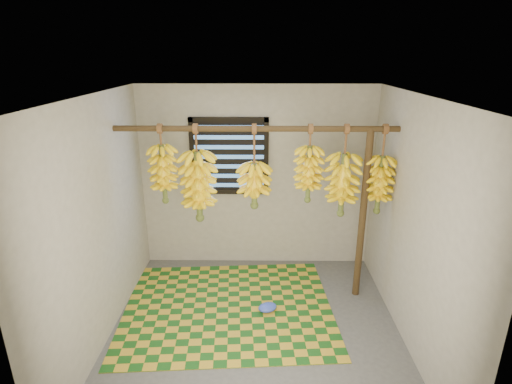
{
  "coord_description": "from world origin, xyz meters",
  "views": [
    {
      "loc": [
        0.04,
        -3.46,
        2.75
      ],
      "look_at": [
        0.0,
        0.55,
        1.35
      ],
      "focal_mm": 28.0,
      "sensor_mm": 36.0,
      "label": 1
    }
  ],
  "objects_px": {
    "support_post": "(363,217)",
    "woven_mat": "(228,307)",
    "banana_bunch_a": "(164,174)",
    "plastic_bag": "(267,307)",
    "banana_bunch_d": "(309,174)",
    "banana_bunch_f": "(379,185)",
    "banana_bunch_e": "(343,185)",
    "banana_bunch_b": "(198,186)",
    "banana_bunch_c": "(254,185)"
  },
  "relations": [
    {
      "from": "banana_bunch_e",
      "to": "banana_bunch_f",
      "type": "height_order",
      "value": "same"
    },
    {
      "from": "woven_mat",
      "to": "banana_bunch_b",
      "type": "distance_m",
      "value": 1.43
    },
    {
      "from": "banana_bunch_a",
      "to": "banana_bunch_c",
      "type": "bearing_deg",
      "value": -0.0
    },
    {
      "from": "support_post",
      "to": "banana_bunch_b",
      "type": "bearing_deg",
      "value": 180.0
    },
    {
      "from": "support_post",
      "to": "banana_bunch_c",
      "type": "xyz_separation_m",
      "value": [
        -1.22,
        -0.0,
        0.37
      ]
    },
    {
      "from": "banana_bunch_b",
      "to": "banana_bunch_f",
      "type": "distance_m",
      "value": 1.99
    },
    {
      "from": "woven_mat",
      "to": "banana_bunch_d",
      "type": "height_order",
      "value": "banana_bunch_d"
    },
    {
      "from": "support_post",
      "to": "banana_bunch_e",
      "type": "distance_m",
      "value": 0.46
    },
    {
      "from": "support_post",
      "to": "banana_bunch_f",
      "type": "relative_size",
      "value": 2.02
    },
    {
      "from": "woven_mat",
      "to": "banana_bunch_d",
      "type": "bearing_deg",
      "value": 18.73
    },
    {
      "from": "woven_mat",
      "to": "support_post",
      "type": "bearing_deg",
      "value": 11.2
    },
    {
      "from": "woven_mat",
      "to": "banana_bunch_e",
      "type": "xyz_separation_m",
      "value": [
        1.26,
        0.3,
        1.38
      ]
    },
    {
      "from": "banana_bunch_c",
      "to": "banana_bunch_d",
      "type": "xyz_separation_m",
      "value": [
        0.59,
        0.0,
        0.13
      ]
    },
    {
      "from": "banana_bunch_c",
      "to": "banana_bunch_e",
      "type": "bearing_deg",
      "value": 0.0
    },
    {
      "from": "support_post",
      "to": "banana_bunch_a",
      "type": "relative_size",
      "value": 2.28
    },
    {
      "from": "support_post",
      "to": "banana_bunch_a",
      "type": "height_order",
      "value": "banana_bunch_a"
    },
    {
      "from": "woven_mat",
      "to": "plastic_bag",
      "type": "distance_m",
      "value": 0.45
    },
    {
      "from": "banana_bunch_b",
      "to": "banana_bunch_e",
      "type": "distance_m",
      "value": 1.58
    },
    {
      "from": "banana_bunch_c",
      "to": "banana_bunch_f",
      "type": "distance_m",
      "value": 1.37
    },
    {
      "from": "banana_bunch_d",
      "to": "banana_bunch_f",
      "type": "height_order",
      "value": "same"
    },
    {
      "from": "banana_bunch_a",
      "to": "banana_bunch_c",
      "type": "relative_size",
      "value": 0.94
    },
    {
      "from": "support_post",
      "to": "banana_bunch_b",
      "type": "relative_size",
      "value": 1.85
    },
    {
      "from": "banana_bunch_a",
      "to": "plastic_bag",
      "type": "bearing_deg",
      "value": -17.73
    },
    {
      "from": "banana_bunch_b",
      "to": "plastic_bag",
      "type": "bearing_deg",
      "value": -25.43
    },
    {
      "from": "support_post",
      "to": "banana_bunch_d",
      "type": "bearing_deg",
      "value": 180.0
    },
    {
      "from": "woven_mat",
      "to": "banana_bunch_f",
      "type": "bearing_deg",
      "value": 10.22
    },
    {
      "from": "banana_bunch_a",
      "to": "banana_bunch_e",
      "type": "height_order",
      "value": "same"
    },
    {
      "from": "banana_bunch_b",
      "to": "banana_bunch_e",
      "type": "height_order",
      "value": "same"
    },
    {
      "from": "banana_bunch_f",
      "to": "banana_bunch_b",
      "type": "bearing_deg",
      "value": 180.0
    },
    {
      "from": "support_post",
      "to": "banana_bunch_f",
      "type": "distance_m",
      "value": 0.42
    },
    {
      "from": "banana_bunch_b",
      "to": "banana_bunch_d",
      "type": "height_order",
      "value": "same"
    },
    {
      "from": "banana_bunch_f",
      "to": "banana_bunch_d",
      "type": "bearing_deg",
      "value": 180.0
    },
    {
      "from": "support_post",
      "to": "banana_bunch_b",
      "type": "distance_m",
      "value": 1.87
    },
    {
      "from": "banana_bunch_b",
      "to": "banana_bunch_e",
      "type": "bearing_deg",
      "value": 0.0
    },
    {
      "from": "banana_bunch_e",
      "to": "banana_bunch_f",
      "type": "relative_size",
      "value": 1.03
    },
    {
      "from": "banana_bunch_b",
      "to": "banana_bunch_c",
      "type": "distance_m",
      "value": 0.62
    },
    {
      "from": "banana_bunch_e",
      "to": "support_post",
      "type": "bearing_deg",
      "value": -0.0
    },
    {
      "from": "banana_bunch_b",
      "to": "banana_bunch_e",
      "type": "xyz_separation_m",
      "value": [
        1.58,
        0.0,
        0.02
      ]
    },
    {
      "from": "banana_bunch_d",
      "to": "banana_bunch_f",
      "type": "relative_size",
      "value": 0.87
    },
    {
      "from": "banana_bunch_f",
      "to": "plastic_bag",
      "type": "bearing_deg",
      "value": -163.34
    },
    {
      "from": "woven_mat",
      "to": "plastic_bag",
      "type": "relative_size",
      "value": 10.78
    },
    {
      "from": "support_post",
      "to": "banana_bunch_f",
      "type": "height_order",
      "value": "banana_bunch_f"
    },
    {
      "from": "support_post",
      "to": "woven_mat",
      "type": "distance_m",
      "value": 1.84
    },
    {
      "from": "woven_mat",
      "to": "banana_bunch_e",
      "type": "relative_size",
      "value": 2.28
    },
    {
      "from": "banana_bunch_d",
      "to": "banana_bunch_e",
      "type": "relative_size",
      "value": 0.84
    },
    {
      "from": "plastic_bag",
      "to": "banana_bunch_a",
      "type": "bearing_deg",
      "value": 162.27
    },
    {
      "from": "banana_bunch_b",
      "to": "banana_bunch_d",
      "type": "relative_size",
      "value": 1.26
    },
    {
      "from": "woven_mat",
      "to": "banana_bunch_a",
      "type": "height_order",
      "value": "banana_bunch_a"
    },
    {
      "from": "woven_mat",
      "to": "banana_bunch_d",
      "type": "distance_m",
      "value": 1.77
    },
    {
      "from": "banana_bunch_f",
      "to": "banana_bunch_c",
      "type": "bearing_deg",
      "value": 180.0
    }
  ]
}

